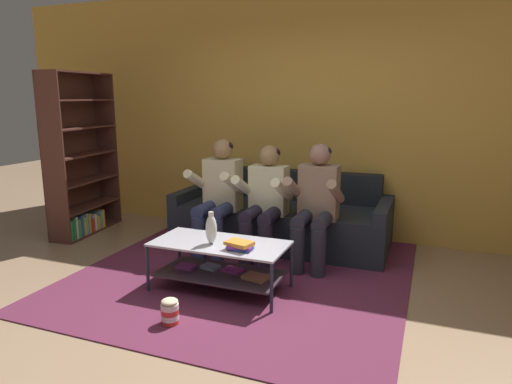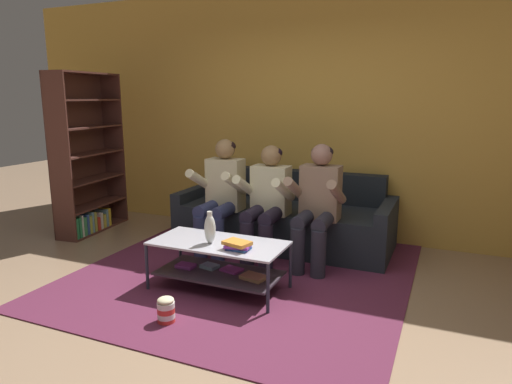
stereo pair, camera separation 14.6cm
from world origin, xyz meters
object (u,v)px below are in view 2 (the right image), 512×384
(person_seated_middle, at_px, (267,198))
(bookshelf, at_px, (85,168))
(popcorn_tub, at_px, (166,310))
(vase, at_px, (210,228))
(person_seated_left, at_px, (221,192))
(couch, at_px, (285,220))
(person_seated_right, at_px, (317,201))
(coffee_table, at_px, (219,259))
(book_stack, at_px, (238,245))

(person_seated_middle, height_order, bookshelf, bookshelf)
(person_seated_middle, height_order, popcorn_tub, person_seated_middle)
(vase, xyz_separation_m, bookshelf, (-2.30, 1.01, 0.22))
(person_seated_left, xyz_separation_m, popcorn_tub, (0.35, -1.56, -0.57))
(couch, xyz_separation_m, person_seated_right, (0.53, -0.55, 0.38))
(couch, bearing_deg, person_seated_right, -46.16)
(person_seated_left, distance_m, popcorn_tub, 1.70)
(bookshelf, height_order, popcorn_tub, bookshelf)
(coffee_table, xyz_separation_m, vase, (-0.06, -0.06, 0.28))
(coffee_table, height_order, vase, vase)
(couch, height_order, person_seated_right, person_seated_right)
(vase, distance_m, popcorn_tub, 0.79)
(person_seated_middle, relative_size, popcorn_tub, 5.74)
(person_seated_middle, bearing_deg, couch, 90.00)
(person_seated_middle, xyz_separation_m, book_stack, (0.14, -0.97, -0.18))
(bookshelf, distance_m, popcorn_tub, 2.89)
(vase, xyz_separation_m, book_stack, (0.28, -0.05, -0.09))
(couch, relative_size, person_seated_left, 1.96)
(couch, distance_m, person_seated_middle, 0.66)
(coffee_table, relative_size, popcorn_tub, 5.66)
(person_seated_middle, distance_m, popcorn_tub, 1.66)
(person_seated_middle, bearing_deg, book_stack, -81.78)
(person_seated_left, bearing_deg, person_seated_middle, -0.46)
(coffee_table, bearing_deg, book_stack, -25.10)
(popcorn_tub, bearing_deg, vase, 87.56)
(person_seated_left, xyz_separation_m, coffee_table, (0.44, -0.87, -0.39))
(person_seated_left, xyz_separation_m, person_seated_right, (1.05, -0.00, -0.00))
(book_stack, bearing_deg, vase, 169.63)
(coffee_table, bearing_deg, person_seated_left, 116.70)
(person_seated_right, height_order, bookshelf, bookshelf)
(couch, distance_m, person_seated_right, 0.85)
(coffee_table, bearing_deg, bookshelf, 158.03)
(person_seated_right, relative_size, vase, 4.33)
(person_seated_left, height_order, person_seated_middle, person_seated_left)
(person_seated_middle, xyz_separation_m, vase, (-0.14, -0.92, -0.08))
(person_seated_right, height_order, book_stack, person_seated_right)
(person_seated_right, bearing_deg, couch, 133.84)
(person_seated_left, height_order, vase, person_seated_left)
(person_seated_middle, xyz_separation_m, bookshelf, (-2.45, 0.09, 0.14))
(person_seated_middle, height_order, person_seated_right, person_seated_right)
(book_stack, bearing_deg, popcorn_tub, -117.96)
(couch, xyz_separation_m, coffee_table, (-0.09, -1.42, 0.00))
(person_seated_right, bearing_deg, vase, -125.92)
(person_seated_middle, relative_size, vase, 4.20)
(vase, bearing_deg, person_seated_middle, 81.13)
(person_seated_right, xyz_separation_m, popcorn_tub, (-0.70, -1.56, -0.56))
(bookshelf, bearing_deg, popcorn_tub, -35.87)
(popcorn_tub, bearing_deg, person_seated_right, 65.98)
(coffee_table, bearing_deg, person_seated_right, 54.75)
(couch, height_order, person_seated_middle, person_seated_middle)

